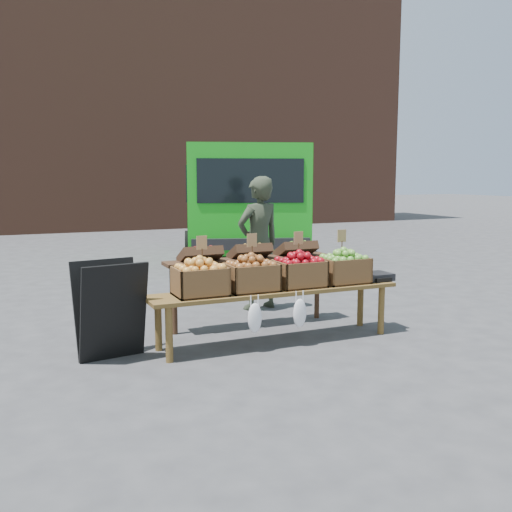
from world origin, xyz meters
name	(u,v)px	position (x,y,z in m)	size (l,w,h in m)	color
ground	(243,339)	(0.00, 0.00, 0.00)	(80.00, 80.00, 0.00)	#404042
brick_building	(69,78)	(0.00, 15.00, 5.00)	(24.00, 4.00, 10.00)	brown
delivery_van	(240,204)	(2.34, 5.75, 1.15)	(2.36, 5.14, 2.30)	#139F17
vendor	(259,243)	(0.75, 1.25, 0.87)	(0.63, 0.42, 1.73)	#2B3324
chalkboard_sign	(110,310)	(-1.39, -0.06, 0.48)	(0.63, 0.35, 0.95)	black
back_table	(250,282)	(0.30, 0.51, 0.52)	(2.10, 0.44, 1.04)	#362215
display_bench	(275,315)	(0.28, -0.21, 0.28)	(2.70, 0.56, 0.57)	brown
crate_golden_apples	(200,281)	(-0.54, -0.21, 0.71)	(0.50, 0.40, 0.28)	#B29426
crate_russet_pears	(251,277)	(0.01, -0.21, 0.71)	(0.50, 0.40, 0.28)	brown
crate_red_apples	(299,274)	(0.56, -0.21, 0.71)	(0.50, 0.40, 0.28)	maroon
crate_green_apples	(343,270)	(1.11, -0.21, 0.71)	(0.50, 0.40, 0.28)	#4B7A28
weighing_scale	(375,276)	(1.53, -0.21, 0.61)	(0.34, 0.30, 0.08)	black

